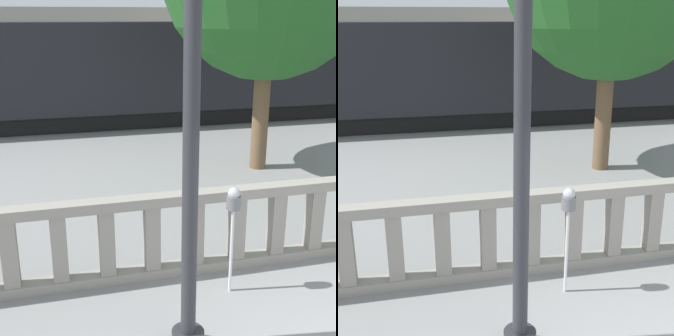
# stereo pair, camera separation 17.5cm
# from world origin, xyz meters

# --- Properties ---
(balustrade) EXTENTS (13.41, 0.24, 1.19)m
(balustrade) POSITION_xyz_m (0.00, 2.94, 0.59)
(balustrade) COLOR gray
(balustrade) RESTS_ON ground
(lamppost) EXTENTS (0.38, 0.38, 6.14)m
(lamppost) POSITION_xyz_m (-1.46, 1.43, 3.37)
(lamppost) COLOR #2D2D33
(lamppost) RESTS_ON ground
(parking_meter) EXTENTS (0.18, 0.18, 1.44)m
(parking_meter) POSITION_xyz_m (-0.62, 2.34, 1.17)
(parking_meter) COLOR silver
(parking_meter) RESTS_ON ground
(train_far) EXTENTS (25.55, 2.89, 4.51)m
(train_far) POSITION_xyz_m (-1.35, 26.83, 2.04)
(train_far) COLOR black
(train_far) RESTS_ON ground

